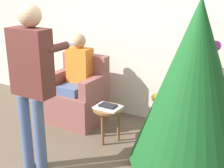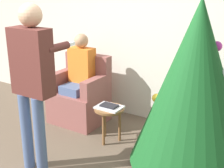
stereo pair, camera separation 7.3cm
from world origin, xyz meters
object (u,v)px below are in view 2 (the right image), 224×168
(person_standing, at_px, (32,74))
(side_stool, at_px, (109,114))
(christmas_tree, at_px, (195,85))
(person_seated, at_px, (79,75))
(armchair, at_px, (81,97))

(person_standing, distance_m, side_stool, 1.20)
(christmas_tree, relative_size, person_seated, 1.45)
(side_stool, bearing_deg, person_seated, 157.68)
(side_stool, bearing_deg, christmas_tree, -3.62)
(christmas_tree, relative_size, armchair, 1.91)
(christmas_tree, distance_m, person_standing, 1.65)
(christmas_tree, distance_m, side_stool, 1.24)
(person_seated, height_order, person_standing, person_standing)
(person_seated, bearing_deg, side_stool, -22.32)
(person_standing, bearing_deg, armchair, 106.50)
(armchair, xyz_separation_m, side_stool, (0.70, -0.31, 0.02))
(person_standing, bearing_deg, side_stool, 69.91)
(armchair, height_order, person_standing, person_standing)
(armchair, bearing_deg, person_standing, -73.50)
(christmas_tree, distance_m, person_seated, 1.83)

